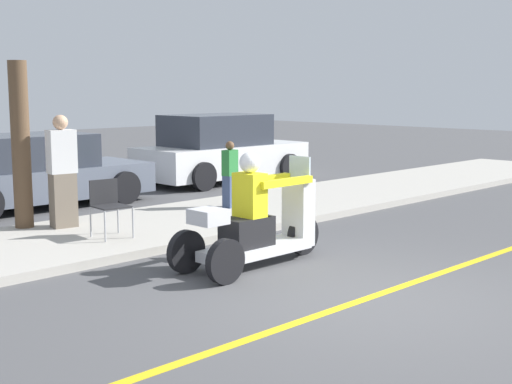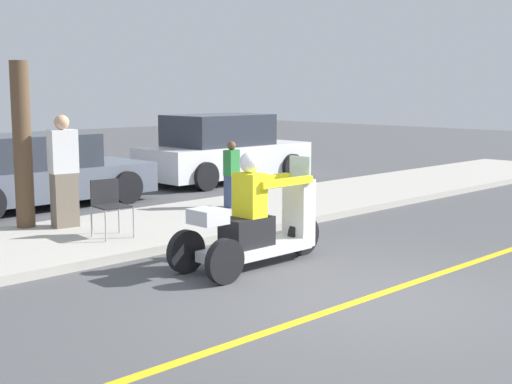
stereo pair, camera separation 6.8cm
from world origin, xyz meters
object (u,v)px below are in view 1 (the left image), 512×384
Objects in this scene: parked_car_lot_center at (220,150)px; tree_trunk at (21,145)px; spectator_near_curb at (230,176)px; spectator_with_child at (62,173)px; folding_chair_curbside at (108,202)px; motorcycle_trike at (257,226)px; parked_car_lot_far at (32,173)px.

parked_car_lot_center is 1.69× the size of tree_trunk.
spectator_near_curb is 0.69× the size of spectator_with_child.
spectator_near_curb is at bearing -129.89° from parked_car_lot_center.
spectator_near_curb reaches higher than folding_chair_curbside.
parked_car_lot_far is at bearing 88.55° from motorcycle_trike.
tree_trunk reaches higher than folding_chair_curbside.
folding_chair_curbside is 0.19× the size of parked_car_lot_far.
spectator_with_child is 0.40× the size of parked_car_lot_center.
parked_car_lot_center reaches higher than motorcycle_trike.
motorcycle_trike is 4.16m from tree_trunk.
spectator_with_child reaches higher than motorcycle_trike.
tree_trunk is (-3.50, 0.88, 0.69)m from spectator_near_curb.
motorcycle_trike is at bearing -78.01° from spectator_with_child.
tree_trunk reaches higher than motorcycle_trike.
spectator_near_curb is (2.33, 3.01, 0.18)m from motorcycle_trike.
tree_trunk is at bearing 136.17° from spectator_with_child.
parked_car_lot_far reaches higher than spectator_near_curb.
spectator_with_child is at bearing 94.93° from folding_chair_curbside.
folding_chair_curbside is 7.09m from parked_car_lot_center.
parked_car_lot_far is at bearing 59.60° from tree_trunk.
tree_trunk is (-6.36, -2.54, 0.63)m from parked_car_lot_center.
spectator_with_child is at bearing 101.99° from motorcycle_trike.
parked_car_lot_far reaches higher than folding_chair_curbside.
folding_chair_curbside is (-0.64, 2.39, 0.11)m from motorcycle_trike.
motorcycle_trike is at bearing -127.69° from spectator_near_curb.
spectator_near_curb is 0.47× the size of tree_trunk.
folding_chair_curbside is 0.32× the size of tree_trunk.
tree_trunk is at bearing 165.85° from spectator_near_curb.
parked_car_lot_far is (0.89, 2.69, -0.29)m from spectator_with_child.
parked_car_lot_far is 2.73m from tree_trunk.
tree_trunk reaches higher than spectator_with_child.
spectator_near_curb is 3.83m from parked_car_lot_far.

